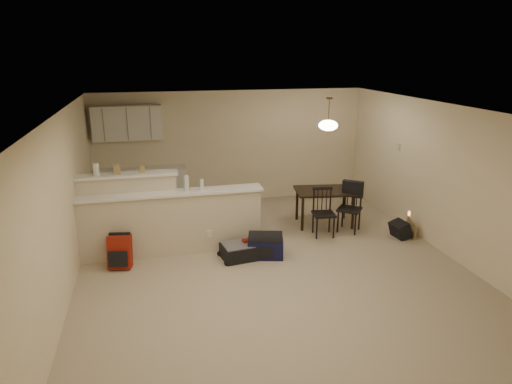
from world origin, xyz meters
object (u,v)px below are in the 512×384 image
object	(u,v)px
dining_table	(325,194)
pendant_lamp	(328,125)
navy_duffel	(265,248)
black_daypack	(400,230)
red_backpack	(120,252)
dining_chair_near	(324,213)
dining_chair_far	(349,208)
suitcase	(243,251)

from	to	relation	value
dining_table	pendant_lamp	world-z (taller)	pendant_lamp
navy_duffel	black_daypack	distance (m)	2.65
dining_table	red_backpack	size ratio (longest dim) A/B	2.34
pendant_lamp	red_backpack	bearing A→B (deg)	-164.96
dining_table	dining_chair_near	size ratio (longest dim) A/B	1.37
dining_chair_far	black_daypack	distance (m)	1.00
pendant_lamp	suitcase	distance (m)	2.89
navy_duffel	black_daypack	size ratio (longest dim) A/B	1.71
pendant_lamp	red_backpack	world-z (taller)	pendant_lamp
pendant_lamp	dining_chair_far	world-z (taller)	pendant_lamp
suitcase	black_daypack	xyz separation A→B (m)	(3.00, 0.18, 0.03)
pendant_lamp	dining_chair_near	distance (m)	1.65
dining_table	dining_chair_near	world-z (taller)	dining_chair_near
black_daypack	dining_chair_far	bearing A→B (deg)	51.63
dining_table	red_backpack	bearing A→B (deg)	-156.70
dining_chair_near	black_daypack	distance (m)	1.44
pendant_lamp	red_backpack	size ratio (longest dim) A/B	1.17
red_backpack	suitcase	bearing A→B (deg)	7.03
pendant_lamp	navy_duffel	size ratio (longest dim) A/B	1.06
suitcase	black_daypack	distance (m)	3.00
dining_chair_near	navy_duffel	distance (m)	1.48
dining_table	dining_chair_far	bearing A→B (deg)	-46.28
dining_chair_near	suitcase	world-z (taller)	dining_chair_near
pendant_lamp	dining_chair_far	distance (m)	1.62
red_backpack	navy_duffel	distance (m)	2.35
dining_chair_far	black_daypack	bearing A→B (deg)	6.08
suitcase	navy_duffel	size ratio (longest dim) A/B	1.22
dining_chair_far	black_daypack	size ratio (longest dim) A/B	2.75
dining_chair_far	red_backpack	distance (m)	4.23
suitcase	navy_duffel	world-z (taller)	navy_duffel
dining_chair_near	suitcase	distance (m)	1.78
suitcase	navy_duffel	bearing A→B (deg)	-19.48
dining_chair_near	black_daypack	xyz separation A→B (m)	(1.35, -0.42, -0.30)
dining_table	navy_duffel	bearing A→B (deg)	-133.01
black_daypack	pendant_lamp	bearing A→B (deg)	43.63
pendant_lamp	dining_chair_far	size ratio (longest dim) A/B	0.66
pendant_lamp	navy_duffel	xyz separation A→B (m)	(-1.52, -1.22, -1.83)
red_backpack	pendant_lamp	bearing A→B (deg)	25.15
pendant_lamp	suitcase	xyz separation A→B (m)	(-1.88, -1.14, -1.87)
navy_duffel	pendant_lamp	bearing A→B (deg)	53.11
pendant_lamp	red_backpack	xyz separation A→B (m)	(-3.86, -1.04, -1.72)
suitcase	red_backpack	xyz separation A→B (m)	(-1.98, 0.11, 0.14)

